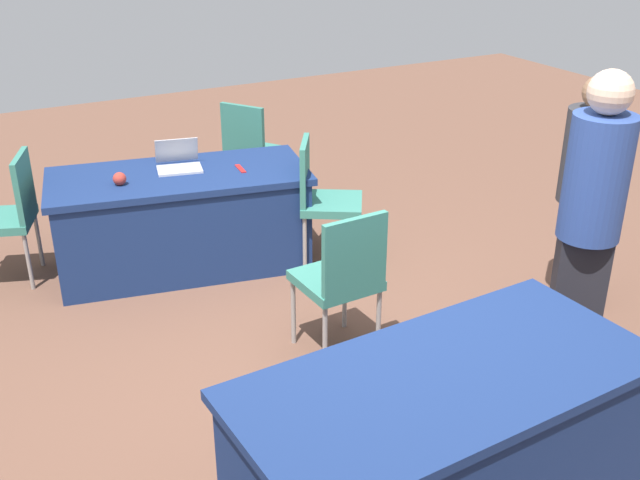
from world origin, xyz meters
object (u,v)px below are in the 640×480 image
chair_by_pillar (342,274)px  chair_back_row (252,147)px  table_foreground (182,220)px  chair_near_front (322,195)px  person_attendee_standing (585,185)px  scissors_red (241,169)px  yarn_ball (120,179)px  chair_aisle (9,211)px  table_mid_right (442,442)px  person_presenter (591,213)px  laptop_silver (179,163)px

chair_by_pillar → chair_back_row: size_ratio=1.00×
table_foreground → chair_near_front: bearing=152.4°
person_attendee_standing → scissors_red: size_ratio=8.83×
table_foreground → yarn_ball: yarn_ball is taller
table_foreground → chair_aisle: 1.21m
person_attendee_standing → chair_aisle: bearing=88.7°
table_mid_right → yarn_ball: 3.00m
chair_by_pillar → table_mid_right: bearing=-102.9°
table_foreground → person_presenter: bearing=123.1°
scissors_red → chair_back_row: bearing=158.6°
chair_near_front → person_presenter: 2.06m
person_attendee_standing → yarn_ball: 3.13m
table_foreground → yarn_ball: size_ratio=21.55×
chair_back_row → yarn_ball: size_ratio=10.41×
chair_aisle → person_presenter: bearing=-115.9°
table_mid_right → person_presenter: (-1.35, -0.55, 0.64)m
chair_aisle → scissors_red: 1.67m
chair_near_front → chair_back_row: 1.32m
chair_aisle → scissors_red: size_ratio=5.25×
table_foreground → scissors_red: (-0.43, 0.13, 0.37)m
person_presenter → scissors_red: (1.13, -2.26, -0.26)m
yarn_ball → scissors_red: (-0.87, 0.09, -0.04)m
person_presenter → scissors_red: person_presenter is taller
person_presenter → person_attendee_standing: bearing=82.9°
chair_back_row → person_presenter: size_ratio=0.54×
table_mid_right → laptop_silver: bearing=-86.7°
chair_by_pillar → laptop_silver: chair_by_pillar is taller
chair_near_front → laptop_silver: size_ratio=2.62×
table_mid_right → chair_back_row: (-0.72, -3.77, 0.18)m
table_foreground → person_attendee_standing: person_attendee_standing is taller
chair_back_row → scissors_red: (0.50, 0.96, 0.19)m
table_mid_right → chair_back_row: size_ratio=2.01×
laptop_silver → table_foreground: bearing=80.0°
person_attendee_standing → chair_near_front: bearing=74.6°
chair_aisle → chair_by_pillar: size_ratio=0.98×
table_foreground → table_mid_right: size_ratio=1.03×
chair_by_pillar → scissors_red: (0.01, -1.49, 0.19)m
table_mid_right → person_presenter: size_ratio=1.08×
table_mid_right → chair_back_row: 3.84m
chair_near_front → table_mid_right: bearing=15.3°
chair_aisle → person_attendee_standing: (-3.28, 2.19, 0.34)m
table_mid_right → table_foreground: bearing=-85.8°
person_attendee_standing → yarn_ball: (2.57, -1.78, -0.09)m
laptop_silver → table_mid_right: bearing=105.9°
chair_back_row → yarn_ball: 1.64m
chair_near_front → person_presenter: bearing=49.9°
chair_aisle → chair_by_pillar: chair_by_pillar is taller
yarn_ball → scissors_red: 0.87m
chair_by_pillar → person_presenter: person_presenter is taller
table_mid_right → chair_near_front: size_ratio=1.98×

